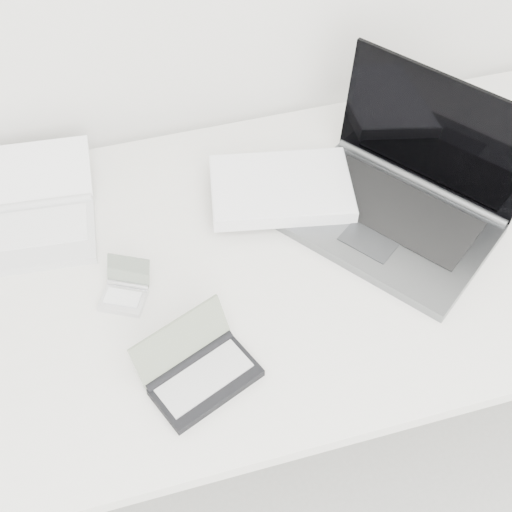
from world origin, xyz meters
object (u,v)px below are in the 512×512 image
object	(u,v)px
laptop_large	(363,195)
palmtop_charcoal	(199,371)
netbook_open_white	(34,218)
desk	(265,271)

from	to	relation	value
laptop_large	palmtop_charcoal	xyz separation A→B (m)	(-0.41, -0.29, -0.02)
laptop_large	netbook_open_white	distance (m)	0.67
laptop_large	desk	bearing A→B (deg)	-110.35
netbook_open_white	palmtop_charcoal	bearing A→B (deg)	-55.50
laptop_large	netbook_open_white	world-z (taller)	laptop_large
netbook_open_white	palmtop_charcoal	distance (m)	0.50
netbook_open_white	laptop_large	bearing A→B (deg)	-7.08
laptop_large	palmtop_charcoal	size ratio (longest dim) A/B	2.72
desk	netbook_open_white	world-z (taller)	netbook_open_white
desk	netbook_open_white	bearing A→B (deg)	153.63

